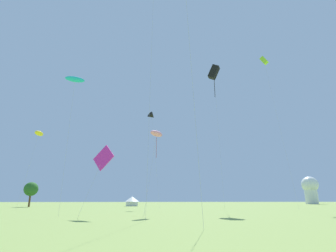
# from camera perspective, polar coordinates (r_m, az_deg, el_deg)

# --- Properties ---
(kite_black_delta) EXTENTS (3.10, 2.27, 20.93)m
(kite_black_delta) POSITION_cam_1_polar(r_m,az_deg,el_deg) (60.75, -3.44, 2.13)
(kite_black_delta) COLOR black
(kite_black_delta) RESTS_ON ground
(kite_yellow_parafoil) EXTENTS (1.91, 3.62, 14.03)m
(kite_yellow_parafoil) POSITION_cam_1_polar(r_m,az_deg,el_deg) (54.87, -25.67, -1.44)
(kite_yellow_parafoil) COLOR yellow
(kite_yellow_parafoil) RESTS_ON ground
(kite_pink_parafoil) EXTENTS (2.50, 3.28, 10.19)m
(kite_pink_parafoil) POSITION_cam_1_polar(r_m,az_deg,el_deg) (33.85, -2.46, -1.66)
(kite_pink_parafoil) COLOR pink
(kite_pink_parafoil) RESTS_ON ground
(kite_black_box) EXTENTS (2.46, 2.04, 25.63)m
(kite_black_box) POSITION_cam_1_polar(r_m,az_deg,el_deg) (50.83, 9.70, 11.15)
(kite_black_box) COLOR black
(kite_black_box) RESTS_ON ground
(kite_cyan_parafoil) EXTENTS (2.45, 1.64, 16.33)m
(kite_cyan_parafoil) POSITION_cam_1_polar(r_m,az_deg,el_deg) (35.14, -19.13, 9.29)
(kite_cyan_parafoil) COLOR #1EB7CC
(kite_cyan_parafoil) RESTS_ON ground
(kite_lime_box) EXTENTS (3.32, 3.20, 31.17)m
(kite_lime_box) POSITION_cam_1_polar(r_m,az_deg,el_deg) (62.01, 19.70, 12.87)
(kite_lime_box) COLOR #99DB2D
(kite_lime_box) RESTS_ON ground
(kite_magenta_diamond) EXTENTS (3.20, 1.96, 7.51)m
(kite_magenta_diamond) POSITION_cam_1_polar(r_m,az_deg,el_deg) (29.50, -13.53, -6.57)
(kite_magenta_diamond) COLOR #E02DA3
(kite_magenta_diamond) RESTS_ON ground
(festival_tent_right) EXTENTS (3.94, 3.94, 2.56)m
(festival_tent_right) POSITION_cam_1_polar(r_m,az_deg,el_deg) (76.95, -7.61, -15.45)
(festival_tent_right) COLOR white
(festival_tent_right) RESTS_ON ground
(observatory_dome) EXTENTS (6.40, 6.40, 10.80)m
(observatory_dome) POSITION_cam_1_polar(r_m,az_deg,el_deg) (125.23, 27.96, -11.64)
(observatory_dome) COLOR white
(observatory_dome) RESTS_ON ground
(tree_distant_left) EXTENTS (3.35, 3.35, 5.92)m
(tree_distant_left) POSITION_cam_1_polar(r_m,az_deg,el_deg) (75.85, -27.05, -11.85)
(tree_distant_left) COLOR brown
(tree_distant_left) RESTS_ON ground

